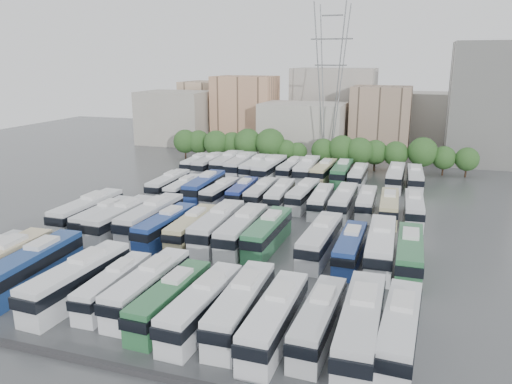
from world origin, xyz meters
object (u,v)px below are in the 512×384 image
(bus_r1_s6, at_px, (218,226))
(bus_r1_s13, at_px, (410,254))
(bus_r3_s0, at_px, (196,164))
(bus_r1_s0, at_px, (88,211))
(bus_r2_s12, at_px, (389,207))
(bus_r1_s1, at_px, (104,217))
(bus_r0_s10, at_px, (275,318))
(bus_r0_s11, at_px, (319,320))
(bus_r3_s10, at_px, (358,176))
(bus_r1_s11, at_px, (350,248))
(bus_r3_s12, at_px, (395,177))
(bus_r2_s1, at_px, (169,185))
(bus_r3_s7, at_px, (307,170))
(bus_r1_s4, at_px, (166,226))
(bus_r3_s4, at_px, (256,168))
(bus_r3_s6, at_px, (291,169))
(bus_r1_s7, at_px, (242,230))
(bus_r1_s10, at_px, (320,240))
(bus_r2_s11, at_px, (366,203))
(bus_r2_s2, at_px, (184,189))
(bus_r3_s1, at_px, (210,165))
(bus_r0_s9, at_px, (241,306))
(bus_r1_s3, at_px, (151,218))
(bus_r3_s2, at_px, (227,164))
(bus_r2_s6, at_px, (261,193))
(bus_r3_s9, at_px, (342,173))
(bus_r3_s8, at_px, (324,172))
(apartment_tower, at_px, (483,104))
(bus_r0_s6, at_px, (148,286))
(bus_r2_s5, at_px, (242,192))
(bus_r2_s13, at_px, (414,209))
(bus_r1_s2, at_px, (121,219))
(bus_r0_s2, at_px, (33,266))
(bus_r3_s3, at_px, (241,166))
(bus_r3_s13, at_px, (415,178))
(bus_r0_s13, at_px, (400,330))
(bus_r2_s8, at_px, (303,195))
(bus_r0_s12, at_px, (361,325))
(bus_r2_s9, at_px, (321,201))
(bus_r2_s3, at_px, (205,187))
(bus_r2_s10, at_px, (343,201))
(bus_r0_s4, at_px, (78,280))
(bus_r1_s8, at_px, (268,232))
(bus_r0_s5, at_px, (114,285))
(bus_r0_s8, at_px, (202,305))

(bus_r1_s6, bearing_deg, bus_r1_s13, -6.02)
(bus_r1_s13, relative_size, bus_r3_s0, 1.16)
(bus_r1_s0, height_order, bus_r2_s12, bus_r1_s0)
(bus_r1_s1, bearing_deg, bus_r0_s10, -33.10)
(bus_r0_s11, height_order, bus_r3_s10, bus_r0_s11)
(bus_r1_s11, xyz_separation_m, bus_r3_s12, (2.91, 37.14, 0.16))
(bus_r0_s11, bearing_deg, bus_r2_s1, 133.87)
(bus_r2_s1, xyz_separation_m, bus_r3_s7, (19.90, 17.65, 0.21))
(bus_r1_s4, relative_size, bus_r3_s0, 1.11)
(bus_r3_s4, bearing_deg, bus_r3_s6, 12.02)
(bus_r1_s7, distance_m, bus_r1_s10, 9.79)
(bus_r2_s1, xyz_separation_m, bus_r2_s11, (32.94, -0.11, -0.14))
(bus_r2_s2, distance_m, bus_r3_s1, 18.82)
(bus_r0_s9, relative_size, bus_r1_s3, 0.93)
(bus_r0_s11, height_order, bus_r3_s2, bus_r3_s2)
(bus_r1_s3, height_order, bus_r1_s13, bus_r1_s3)
(bus_r0_s10, height_order, bus_r2_s11, bus_r0_s10)
(bus_r1_s0, bearing_deg, bus_r1_s7, -1.08)
(bus_r1_s0, bearing_deg, bus_r1_s13, -2.07)
(bus_r1_s11, distance_m, bus_r2_s6, 25.62)
(bus_r2_s6, bearing_deg, bus_r0_s10, -71.13)
(bus_r3_s9, distance_m, bus_r3_s12, 9.66)
(bus_r3_s8, distance_m, bus_r3_s9, 3.44)
(bus_r1_s0, bearing_deg, apartment_tower, 49.40)
(bus_r0_s6, relative_size, bus_r2_s5, 1.11)
(bus_r1_s13, relative_size, bus_r2_s13, 1.06)
(bus_r1_s2, bearing_deg, bus_r3_s9, 59.51)
(bus_r2_s1, bearing_deg, bus_r2_s12, -4.07)
(bus_r0_s2, distance_m, bus_r3_s3, 53.12)
(bus_r3_s1, distance_m, bus_r3_s9, 26.38)
(bus_r3_s13, bearing_deg, bus_r2_s6, -145.00)
(bus_r0_s13, xyz_separation_m, bus_r2_s8, (-16.32, 37.04, -0.09))
(bus_r0_s12, height_order, bus_r1_s2, bus_r0_s12)
(bus_r1_s7, bearing_deg, bus_r2_s6, 99.32)
(bus_r0_s6, distance_m, bus_r2_s11, 39.06)
(bus_r1_s6, bearing_deg, bus_r3_s10, 67.50)
(bus_r2_s6, height_order, bus_r2_s9, bus_r2_s6)
(bus_r1_s1, bearing_deg, bus_r1_s2, -9.44)
(bus_r2_s1, xyz_separation_m, bus_r2_s3, (6.60, 0.09, 0.12))
(bus_r3_s12, bearing_deg, bus_r0_s10, -96.16)
(bus_r2_s1, relative_size, bus_r2_s10, 0.98)
(bus_r2_s3, xyz_separation_m, bus_r2_s13, (33.14, -1.69, -0.14))
(bus_r0_s4, bearing_deg, bus_r1_s8, 57.85)
(bus_r0_s2, bearing_deg, bus_r2_s10, 49.50)
(bus_r0_s5, relative_size, bus_r3_s3, 0.81)
(bus_r0_s8, xyz_separation_m, bus_r1_s7, (-3.23, 19.07, 0.15))
(bus_r1_s6, relative_size, bus_r3_s2, 0.99)
(bus_r0_s10, xyz_separation_m, bus_r3_s10, (-0.05, 54.54, -0.15))
(bus_r1_s7, relative_size, bus_r2_s11, 1.19)
(bus_r0_s6, xyz_separation_m, bus_r1_s7, (3.11, 17.24, 0.14))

